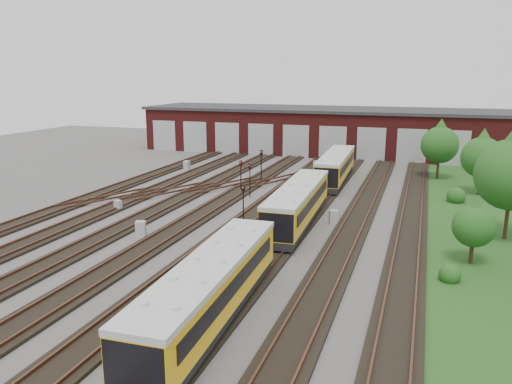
% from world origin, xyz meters
% --- Properties ---
extents(ground, '(120.00, 120.00, 0.00)m').
position_xyz_m(ground, '(0.00, 0.00, 0.00)').
color(ground, '#474442').
rests_on(ground, ground).
extents(track_network, '(30.40, 70.00, 0.33)m').
position_xyz_m(track_network, '(-0.17, 0.59, 0.11)').
color(track_network, black).
rests_on(track_network, ground).
extents(maintenance_shed, '(51.00, 12.50, 6.35)m').
position_xyz_m(maintenance_shed, '(-0.01, 39.97, 3.20)').
color(maintenance_shed, '#571715').
rests_on(maintenance_shed, ground).
extents(grass_verge, '(8.00, 55.00, 0.05)m').
position_xyz_m(grass_verge, '(19.00, 10.00, 0.03)').
color(grass_verge, '#1C4918').
rests_on(grass_verge, ground).
extents(metro_train, '(2.89, 45.34, 2.74)m').
position_xyz_m(metro_train, '(6.00, 3.57, 1.73)').
color(metro_train, black).
rests_on(metro_train, ground).
extents(signal_mast_0, '(0.26, 0.25, 2.98)m').
position_xyz_m(signal_mast_0, '(-2.06, 12.95, 1.92)').
color(signal_mast_0, black).
rests_on(signal_mast_0, ground).
extents(signal_mast_1, '(0.31, 0.29, 3.43)m').
position_xyz_m(signal_mast_1, '(-1.33, 17.06, 2.21)').
color(signal_mast_1, black).
rests_on(signal_mast_1, ground).
extents(signal_mast_2, '(0.24, 0.22, 3.09)m').
position_xyz_m(signal_mast_2, '(-0.42, 10.95, 1.97)').
color(signal_mast_2, black).
rests_on(signal_mast_2, ground).
extents(signal_mast_3, '(0.24, 0.23, 2.98)m').
position_xyz_m(signal_mast_3, '(1.97, 2.75, 1.90)').
color(signal_mast_3, black).
rests_on(signal_mast_3, ground).
extents(relay_cabinet_0, '(0.59, 0.52, 0.88)m').
position_xyz_m(relay_cabinet_0, '(-9.22, 2.92, 0.44)').
color(relay_cabinet_0, '#A8ABAD').
rests_on(relay_cabinet_0, ground).
extents(relay_cabinet_1, '(0.76, 0.68, 1.11)m').
position_xyz_m(relay_cabinet_1, '(-11.88, 20.96, 0.55)').
color(relay_cabinet_1, '#A8ABAD').
rests_on(relay_cabinet_1, ground).
extents(relay_cabinet_2, '(0.82, 0.76, 1.12)m').
position_xyz_m(relay_cabinet_2, '(-3.74, -2.46, 0.56)').
color(relay_cabinet_2, '#A8ABAD').
rests_on(relay_cabinet_2, ground).
extents(relay_cabinet_3, '(0.85, 0.79, 1.15)m').
position_xyz_m(relay_cabinet_3, '(2.73, 25.68, 0.57)').
color(relay_cabinet_3, '#A8ABAD').
rests_on(relay_cabinet_3, ground).
extents(relay_cabinet_4, '(0.79, 0.73, 1.06)m').
position_xyz_m(relay_cabinet_4, '(8.45, 4.93, 0.53)').
color(relay_cabinet_4, '#A8ABAD').
rests_on(relay_cabinet_4, ground).
extents(tree_0, '(3.93, 3.93, 6.51)m').
position_xyz_m(tree_0, '(16.07, 25.03, 4.18)').
color(tree_0, '#302516').
rests_on(tree_0, ground).
extents(tree_1, '(3.78, 3.78, 6.26)m').
position_xyz_m(tree_1, '(19.67, 18.64, 4.02)').
color(tree_1, '#302516').
rests_on(tree_1, ground).
extents(tree_3, '(2.50, 2.50, 4.15)m').
position_xyz_m(tree_3, '(17.68, -0.57, 2.66)').
color(tree_3, '#302516').
rests_on(tree_3, ground).
extents(bush_0, '(1.19, 1.19, 1.19)m').
position_xyz_m(bush_0, '(16.41, -3.76, 0.60)').
color(bush_0, '#174513').
rests_on(bush_0, ground).
extents(bush_1, '(1.62, 1.62, 1.62)m').
position_xyz_m(bush_1, '(17.52, 14.83, 0.81)').
color(bush_1, '#174513').
rests_on(bush_1, ground).
extents(bush_2, '(1.39, 1.39, 1.39)m').
position_xyz_m(bush_2, '(19.74, 33.80, 0.70)').
color(bush_2, '#174513').
rests_on(bush_2, ground).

